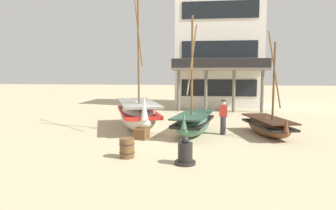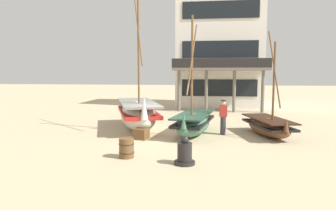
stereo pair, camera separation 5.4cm
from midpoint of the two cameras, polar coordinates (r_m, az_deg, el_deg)
The scene contains 9 objects.
ground_plane at distance 14.12m, azimuth -0.42°, elevation -6.09°, with size 120.00×120.00×0.00m, color tan.
fishing_boat_near_left at distance 15.10m, azimuth 18.54°, elevation -3.73°, with size 2.13×3.79×4.95m.
fishing_boat_centre_large at distance 16.09m, azimuth -5.67°, elevation -1.68°, with size 3.47×5.58×6.91m.
fishing_boat_far_right at distance 14.67m, azimuth 5.02°, elevation -3.33°, with size 2.07×4.29×5.59m.
fisherman_by_hull at distance 14.79m, azimuth 10.52°, elevation -2.35°, with size 0.37×0.26×1.68m.
capstan_winch at distance 9.99m, azimuth 3.33°, elevation -9.12°, with size 0.69×0.69×0.93m.
wooden_barrel at distance 10.80m, azimuth -7.72°, elevation -8.07°, with size 0.56×0.56×0.70m.
cargo_crate at distance 13.71m, azimuth -4.97°, elevation -5.45°, with size 0.58×0.58×0.48m, color brown.
harbor_building_main at distance 27.99m, azimuth 9.63°, elevation 9.93°, with size 7.65×7.87×9.80m.
Camera 2 is at (1.91, -13.67, 2.99)m, focal length 32.16 mm.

